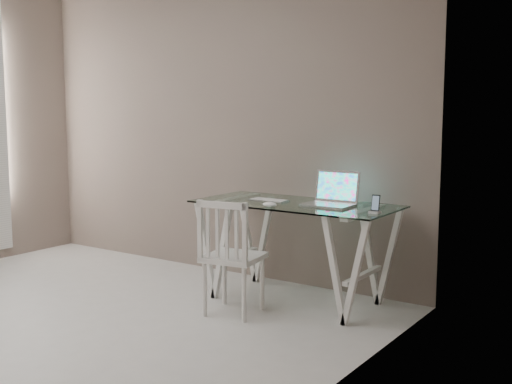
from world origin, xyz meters
TOP-DOWN VIEW (x-y plane):
  - desk at (1.07, 1.82)m, footprint 1.50×0.70m
  - chair at (0.87, 1.26)m, footprint 0.44×0.44m
  - laptop at (1.33, 1.88)m, footprint 0.35×0.29m
  - keyboard at (0.84, 1.81)m, footprint 0.30×0.13m
  - mouse at (1.01, 1.55)m, footprint 0.11×0.07m
  - phone_dock at (1.74, 1.71)m, footprint 0.07×0.07m

SIDE VIEW (x-z plane):
  - desk at x=1.07m, z-range 0.01..0.76m
  - chair at x=0.87m, z-range 0.04..0.87m
  - keyboard at x=0.84m, z-range 0.75..0.75m
  - mouse at x=1.01m, z-range 0.75..0.78m
  - phone_dock at x=1.74m, z-range 0.72..0.84m
  - laptop at x=1.33m, z-range 0.68..0.93m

